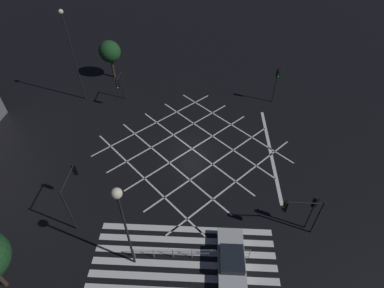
% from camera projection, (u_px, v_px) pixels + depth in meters
% --- Properties ---
extents(ground_plane, '(200.00, 200.00, 0.00)m').
position_uv_depth(ground_plane, '(192.00, 149.00, 28.77)').
color(ground_plane, black).
extents(road_markings, '(18.89, 23.88, 0.01)m').
position_uv_depth(road_markings, '(193.00, 213.00, 23.34)').
color(road_markings, silver).
rests_on(road_markings, ground_plane).
extents(traffic_light_ne_cross, '(0.36, 0.39, 4.24)m').
position_uv_depth(traffic_light_ne_cross, '(277.00, 79.00, 32.64)').
color(traffic_light_ne_cross, black).
rests_on(traffic_light_ne_cross, ground_plane).
extents(traffic_light_se_cross, '(0.36, 0.39, 3.44)m').
position_uv_depth(traffic_light_se_cross, '(313.00, 207.00, 20.79)').
color(traffic_light_se_cross, black).
rests_on(traffic_light_se_cross, ground_plane).
extents(traffic_light_se_main, '(2.72, 0.36, 3.60)m').
position_uv_depth(traffic_light_se_main, '(299.00, 210.00, 20.35)').
color(traffic_light_se_main, black).
rests_on(traffic_light_se_main, ground_plane).
extents(traffic_light_sw_cross, '(0.36, 2.76, 4.34)m').
position_uv_depth(traffic_light_sw_cross, '(72.00, 186.00, 21.18)').
color(traffic_light_sw_cross, black).
rests_on(traffic_light_sw_cross, ground_plane).
extents(traffic_light_nw_cross, '(0.36, 2.16, 3.61)m').
position_uv_depth(traffic_light_nw_cross, '(120.00, 84.00, 32.61)').
color(traffic_light_nw_cross, black).
rests_on(traffic_light_nw_cross, ground_plane).
extents(street_lamp_east, '(0.62, 0.62, 7.70)m').
position_uv_depth(street_lamp_east, '(121.00, 210.00, 16.39)').
color(street_lamp_east, black).
rests_on(street_lamp_east, ground_plane).
extents(street_lamp_west, '(0.47, 0.47, 10.10)m').
position_uv_depth(street_lamp_west, '(70.00, 45.00, 30.80)').
color(street_lamp_west, black).
rests_on(street_lamp_west, ground_plane).
extents(street_tree_near, '(2.65, 2.65, 4.80)m').
position_uv_depth(street_tree_near, '(110.00, 52.00, 36.70)').
color(street_tree_near, '#38281C').
rests_on(street_tree_near, ground_plane).
extents(waiting_car, '(1.77, 4.62, 1.29)m').
position_uv_depth(waiting_car, '(231.00, 261.00, 19.78)').
color(waiting_car, '#B7BABC').
rests_on(waiting_car, ground_plane).
extents(pedestrian_railing, '(7.85, 0.41, 1.05)m').
position_uv_depth(pedestrian_railing, '(192.00, 253.00, 20.16)').
color(pedestrian_railing, gray).
rests_on(pedestrian_railing, ground_plane).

